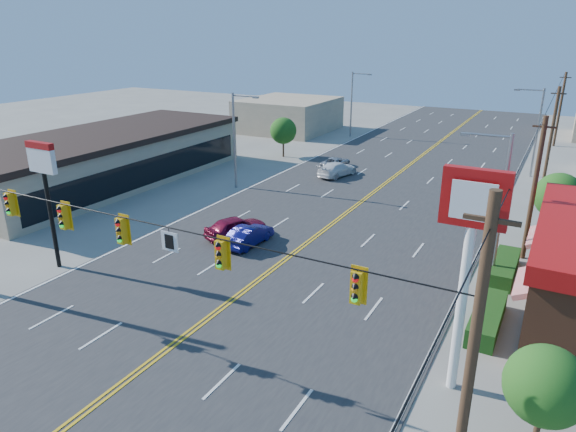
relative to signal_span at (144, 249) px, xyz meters
The scene contains 21 objects.
ground 4.89m from the signal_span, ahead, with size 160.00×160.00×0.00m, color gray.
road 20.58m from the signal_span, 89.66° to the left, with size 20.00×120.00×0.06m, color #2D2D30.
signal_span is the anchor object (origin of this frame).
kfc_pylon 11.87m from the signal_span, 19.78° to the left, with size 2.20×0.36×8.50m.
strip_mall 28.46m from the signal_span, 140.56° to the left, with size 10.40×26.40×4.40m.
pizza_hut_sign 11.60m from the signal_span, 159.81° to the left, with size 1.90×0.30×6.85m.
streetlight_se 17.76m from the signal_span, 52.06° to the left, with size 2.55×0.25×8.00m.
streetlight_ne 39.54m from the signal_span, 73.98° to the left, with size 2.55×0.25×8.00m.
streetlight_sw 24.46m from the signal_span, 115.88° to the left, with size 2.55×0.25×8.00m.
streetlight_nw 49.17m from the signal_span, 102.54° to the left, with size 2.55×0.25×8.00m.
utility_pole_near 21.82m from the signal_span, 55.61° to the left, with size 0.28×0.28×8.40m, color #47301E.
utility_pole_mid 38.06m from the signal_span, 71.11° to the left, with size 0.28×0.28×8.40m, color #47301E.
utility_pole_far 55.39m from the signal_span, 77.15° to the left, with size 0.28×0.28×8.40m, color #47301E.
tree_kfc_rear 25.95m from the signal_span, 58.24° to the left, with size 2.94×2.94×4.41m.
tree_kfc_front 14.46m from the signal_span, ahead, with size 2.52×2.52×3.78m.
tree_west 36.42m from the signal_span, 110.75° to the left, with size 2.80×2.80×4.20m.
bld_west_far 52.03m from the signal_span, 112.50° to the left, with size 11.00×12.00×4.20m, color tan.
car_magenta 13.82m from the signal_span, 109.41° to the left, with size 1.67×4.15×1.41m, color maroon.
car_blue 12.90m from the signal_span, 104.16° to the left, with size 1.33×3.83×1.26m, color #100F5C.
car_white 30.10m from the signal_span, 98.94° to the left, with size 1.81×4.44×1.29m, color white.
car_silver 32.98m from the signal_span, 100.54° to the left, with size 1.78×3.86×1.07m, color #ADAEB3.
Camera 1 is at (13.30, -13.12, 12.69)m, focal length 32.00 mm.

